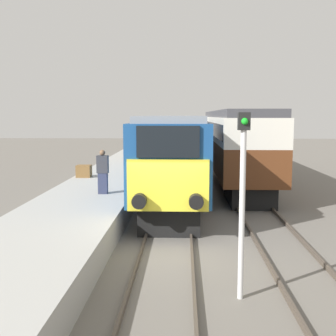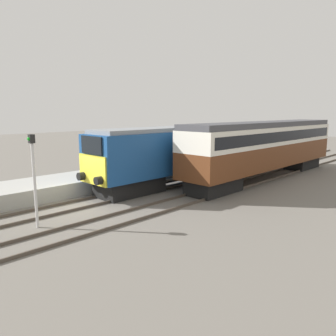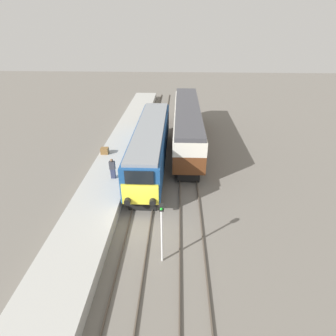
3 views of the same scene
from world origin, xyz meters
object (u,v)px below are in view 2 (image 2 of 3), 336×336
(locomotive, at_px, (185,151))
(signal_post, at_px, (34,173))
(luggage_crate, at_px, (147,158))
(person_on_platform, at_px, (116,159))
(passenger_carriage, at_px, (266,144))

(locomotive, xyz_separation_m, signal_post, (1.70, -11.39, 0.17))
(locomotive, xyz_separation_m, luggage_crate, (-4.48, 0.42, -1.03))
(person_on_platform, bearing_deg, luggage_crate, 112.37)
(person_on_platform, bearing_deg, locomotive, 55.81)
(signal_post, height_order, luggage_crate, signal_post)
(locomotive, relative_size, person_on_platform, 8.97)
(signal_post, bearing_deg, luggage_crate, 117.61)
(luggage_crate, bearing_deg, signal_post, -62.39)
(locomotive, height_order, signal_post, signal_post)
(signal_post, xyz_separation_m, luggage_crate, (-6.18, 11.81, -1.20))
(passenger_carriage, relative_size, signal_post, 4.29)
(locomotive, bearing_deg, person_on_platform, -124.19)
(person_on_platform, distance_m, luggage_crate, 4.76)
(passenger_carriage, height_order, signal_post, passenger_carriage)
(passenger_carriage, bearing_deg, person_on_platform, -124.00)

